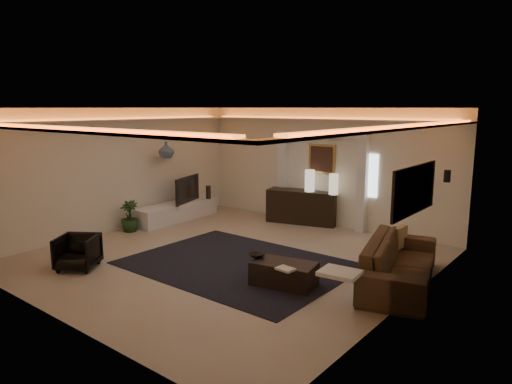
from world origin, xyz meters
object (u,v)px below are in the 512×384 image
Objects in this scene: armchair at (78,252)px; sofa at (400,262)px; console at (302,207)px; coffee_table at (284,274)px.

sofa is at bearing -3.48° from armchair.
armchair is at bearing 105.67° from sofa.
console is 0.68× the size of sofa.
sofa is 3.75× the size of armchair.
sofa is 5.69m from armchair.
coffee_table is (2.09, -3.76, -0.20)m from console.
sofa is 1.94m from coffee_table.
console is 2.56× the size of armchair.
console is 4.36m from sofa.
coffee_table is 1.51× the size of armchair.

